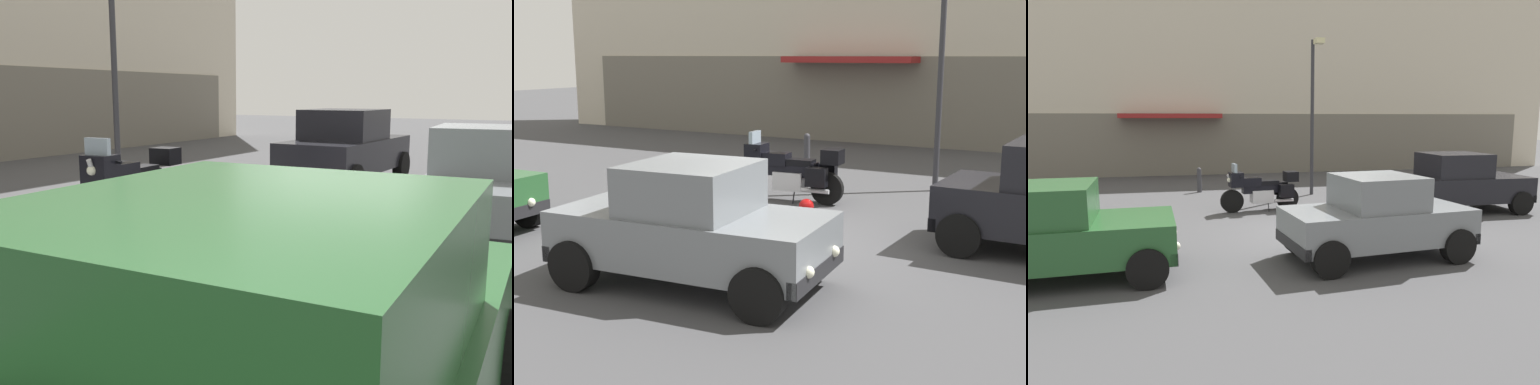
# 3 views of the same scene
# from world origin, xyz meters

# --- Properties ---
(ground_plane) EXTENTS (80.00, 80.00, 0.00)m
(ground_plane) POSITION_xyz_m (0.00, 0.00, 0.00)
(ground_plane) COLOR #424244
(motorcycle) EXTENTS (2.26, 0.83, 1.36)m
(motorcycle) POSITION_xyz_m (-1.04, 2.91, 0.62)
(motorcycle) COLOR black
(motorcycle) RESTS_ON ground
(helmet) EXTENTS (0.28, 0.28, 0.28)m
(helmet) POSITION_xyz_m (-0.29, 2.11, 0.14)
(helmet) COLOR #990C0C
(helmet) RESTS_ON ground
(car_compact_side) EXTENTS (3.58, 1.99, 1.56)m
(car_compact_side) POSITION_xyz_m (0.21, -2.04, 0.77)
(car_compact_side) COLOR slate
(car_compact_side) RESTS_ON ground
(streetlamp_curbside) EXTENTS (0.28, 0.94, 5.14)m
(streetlamp_curbside) POSITION_xyz_m (1.15, 5.23, 3.10)
(streetlamp_curbside) COLOR #2D2D33
(streetlamp_curbside) RESTS_ON ground
(bollard_curbside) EXTENTS (0.16, 0.16, 0.88)m
(bollard_curbside) POSITION_xyz_m (-2.58, 6.73, 0.47)
(bollard_curbside) COLOR #333338
(bollard_curbside) RESTS_ON ground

